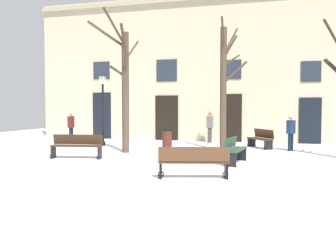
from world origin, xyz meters
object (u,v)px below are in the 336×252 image
object	(u,v)px
bench_facing_shops	(234,150)
person_strolling	(71,125)
bench_far_corner	(261,139)
bench_back_to_back_left	(77,146)
streetlamp	(103,102)
bench_back_to_back_right	(194,161)
person_by_shop_door	(291,131)
tree_left_of_center	(224,84)
litter_bin	(167,141)
person_near_bench	(210,125)
tree_foreground	(124,85)

from	to	relation	value
bench_facing_shops	person_strolling	distance (m)	10.52
bench_far_corner	bench_back_to_back_left	size ratio (longest dim) A/B	0.81
streetlamp	bench_back_to_back_right	xyz separation A→B (m)	(6.02, -7.10, -1.66)
bench_far_corner	bench_back_to_back_left	xyz separation A→B (m)	(-6.44, -5.45, 0.04)
streetlamp	person_by_shop_door	bearing A→B (deg)	1.07
bench_far_corner	bench_facing_shops	xyz separation A→B (m)	(-0.71, -5.09, 0.02)
tree_left_of_center	bench_facing_shops	size ratio (longest dim) A/B	3.13
litter_bin	bench_back_to_back_right	xyz separation A→B (m)	(2.34, -5.66, 0.00)
bench_far_corner	person_by_shop_door	world-z (taller)	person_by_shop_door
streetlamp	bench_far_corner	world-z (taller)	streetlamp
person_strolling	person_near_bench	bearing A→B (deg)	100.69
bench_back_to_back_right	bench_facing_shops	xyz separation A→B (m)	(0.77, 3.03, 0.00)
litter_bin	person_by_shop_door	xyz separation A→B (m)	(5.09, 1.61, 0.40)
streetlamp	bench_back_to_back_right	size ratio (longest dim) A/B	1.77
tree_foreground	person_by_shop_door	size ratio (longest dim) A/B	3.68
litter_bin	person_by_shop_door	world-z (taller)	person_by_shop_door
bench_facing_shops	person_strolling	size ratio (longest dim) A/B	1.06
bench_far_corner	person_near_bench	size ratio (longest dim) A/B	0.95
streetlamp	bench_back_to_back_left	bearing A→B (deg)	-76.65
tree_left_of_center	streetlamp	xyz separation A→B (m)	(-5.96, 0.50, -0.78)
tree_foreground	bench_far_corner	xyz separation A→B (m)	(5.41, 3.33, -2.38)
tree_foreground	bench_back_to_back_right	world-z (taller)	tree_foreground
tree_left_of_center	streetlamp	bearing A→B (deg)	175.23
bench_back_to_back_left	person_near_bench	world-z (taller)	person_near_bench
bench_facing_shops	tree_foreground	bearing A→B (deg)	76.93
tree_foreground	bench_facing_shops	bearing A→B (deg)	-20.47
streetlamp	bench_back_to_back_left	xyz separation A→B (m)	(1.05, -4.43, -1.64)
tree_left_of_center	litter_bin	xyz separation A→B (m)	(-2.29, -0.94, -2.44)
person_near_bench	person_strolling	distance (m)	7.41
person_by_shop_door	tree_left_of_center	bearing A→B (deg)	-42.48
bench_back_to_back_left	person_strolling	distance (m)	6.51
person_by_shop_door	tree_foreground	bearing A→B (deg)	-35.45
streetlamp	bench_facing_shops	xyz separation A→B (m)	(6.78, -4.07, -1.66)
bench_facing_shops	litter_bin	bearing A→B (deg)	57.19
litter_bin	person_near_bench	world-z (taller)	person_near_bench
litter_bin	person_strolling	bearing A→B (deg)	157.45
streetlamp	litter_bin	size ratio (longest dim) A/B	3.78
bench_back_to_back_right	person_strolling	distance (m)	11.73
tree_left_of_center	bench_facing_shops	distance (m)	4.40
tree_foreground	litter_bin	xyz separation A→B (m)	(1.60, 0.87, -2.37)
litter_bin	bench_back_to_back_left	xyz separation A→B (m)	(-2.62, -2.99, 0.02)
person_by_shop_door	person_near_bench	size ratio (longest dim) A/B	0.94
person_near_bench	person_strolling	size ratio (longest dim) A/B	1.01
tree_foreground	streetlamp	bearing A→B (deg)	131.94
bench_back_to_back_left	bench_far_corner	bearing A→B (deg)	31.37
bench_far_corner	streetlamp	bearing A→B (deg)	-115.85
tree_foreground	bench_back_to_back_left	bearing A→B (deg)	-115.84
bench_back_to_back_right	person_by_shop_door	bearing A→B (deg)	-125.43
streetlamp	bench_back_to_back_left	distance (m)	4.84
litter_bin	person_strolling	size ratio (longest dim) A/B	0.55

